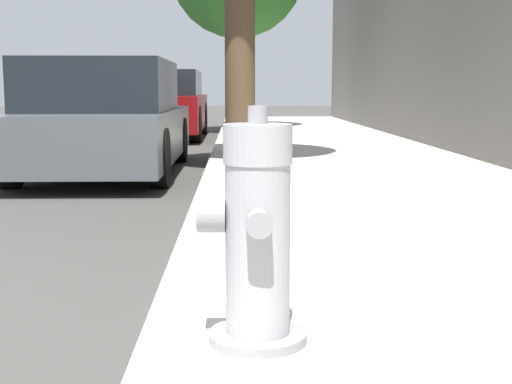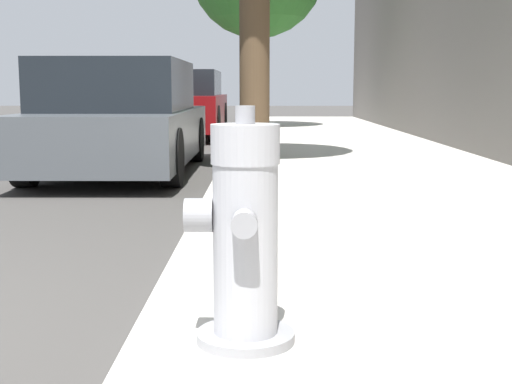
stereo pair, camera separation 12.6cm
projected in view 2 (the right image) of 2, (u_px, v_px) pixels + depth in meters
The scene contains 3 objects.
fire_hydrant at pixel (244, 238), 2.43m from camera, with size 0.38×0.38×0.82m.
parked_car_near at pixel (121, 120), 8.56m from camera, with size 1.72×4.23×1.34m.
parked_car_mid at pixel (179, 105), 14.67m from camera, with size 1.83×4.13×1.38m.
Camera 2 is at (2.10, -2.47, 1.02)m, focal length 50.00 mm.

